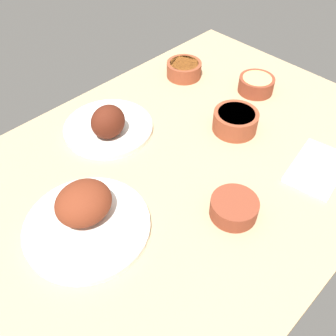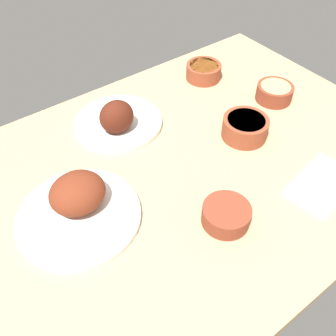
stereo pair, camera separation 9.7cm
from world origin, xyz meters
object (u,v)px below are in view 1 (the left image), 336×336
bowl_pasta (256,84)px  folded_napkin (317,168)px  plate_center_main (109,125)px  bowl_onions (235,120)px  plate_near_viewer (85,214)px  bowl_soup (184,69)px  bowl_potatoes (234,207)px

bowl_pasta → folded_napkin: 37.62cm
folded_napkin → plate_center_main: bearing=120.4°
plate_center_main → folded_napkin: size_ratio=1.37×
plate_center_main → bowl_pasta: (47.47, -17.31, -0.31)cm
bowl_pasta → bowl_onions: (-20.26, -7.17, 0.49)cm
plate_center_main → bowl_pasta: 50.53cm
plate_near_viewer → folded_napkin: plate_near_viewer is taller
bowl_pasta → bowl_onions: 21.50cm
bowl_soup → folded_napkin: size_ratio=0.62×
plate_near_viewer → bowl_potatoes: bearing=-40.5°
bowl_onions → bowl_soup: bowl_onions is taller
folded_napkin → bowl_pasta: bearing=61.5°
plate_near_viewer → plate_center_main: bearing=41.9°
plate_near_viewer → bowl_onions: bearing=-3.6°
bowl_potatoes → bowl_onions: bowl_onions is taller
plate_near_viewer → bowl_pasta: 71.33cm
plate_center_main → bowl_onions: 36.61cm
plate_near_viewer → folded_napkin: 60.73cm
plate_center_main → bowl_soup: bearing=8.5°
bowl_soup → folded_napkin: (-7.87, -55.90, -2.21)cm
bowl_onions → folded_napkin: (2.33, -25.83, -2.65)cm
plate_near_viewer → bowl_potatoes: (26.10, -22.32, -0.73)cm
plate_near_viewer → bowl_onions: plate_near_viewer is taller
bowl_pasta → bowl_potatoes: bowl_pasta is taller
plate_near_viewer → bowl_soup: 66.81cm
plate_near_viewer → folded_napkin: bearing=-28.6°
folded_napkin → bowl_onions: bearing=95.1°
bowl_pasta → folded_napkin: bearing=-118.5°
plate_center_main → bowl_pasta: bearing=-20.0°
bowl_pasta → bowl_potatoes: (-45.12, -26.31, -0.23)cm
plate_near_viewer → folded_napkin: size_ratio=1.53×
bowl_onions → bowl_soup: 31.75cm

